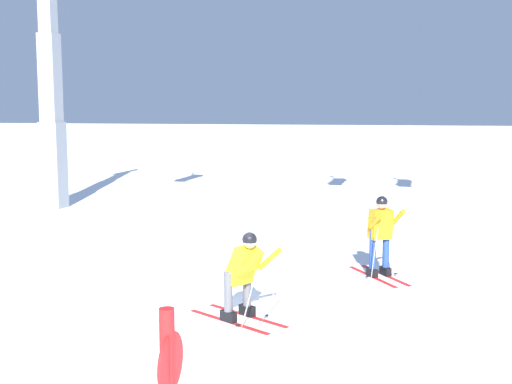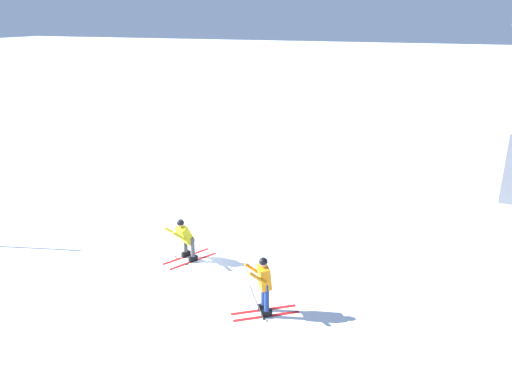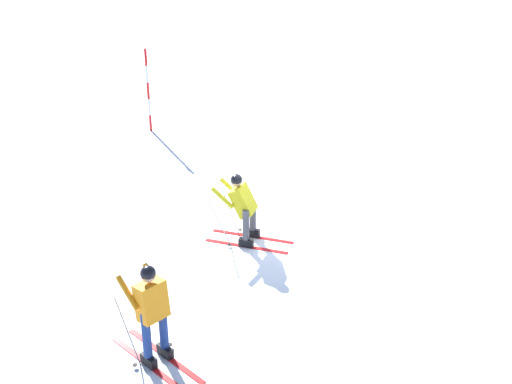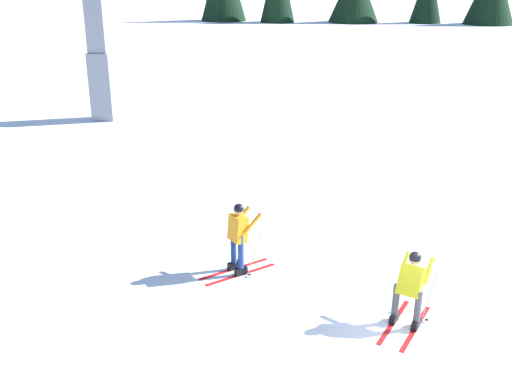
# 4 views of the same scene
# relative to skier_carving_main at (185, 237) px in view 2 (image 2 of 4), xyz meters

# --- Properties ---
(ground_plane) EXTENTS (260.00, 260.00, 0.00)m
(ground_plane) POSITION_rel_skier_carving_main_xyz_m (-0.76, -0.04, -0.80)
(ground_plane) COLOR white
(skier_carving_main) EXTENTS (1.72, 1.28, 1.53)m
(skier_carving_main) POSITION_rel_skier_carving_main_xyz_m (0.00, 0.00, 0.00)
(skier_carving_main) COLOR red
(skier_carving_main) RESTS_ON ground_plane
(skier_distant_uphill) EXTENTS (1.30, 1.65, 1.62)m
(skier_distant_uphill) POSITION_rel_skier_carving_main_xyz_m (1.87, 3.26, 0.12)
(skier_distant_uphill) COLOR red
(skier_distant_uphill) RESTS_ON ground_plane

